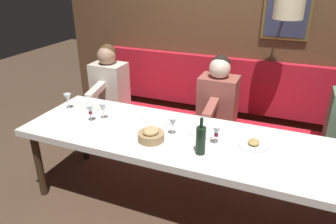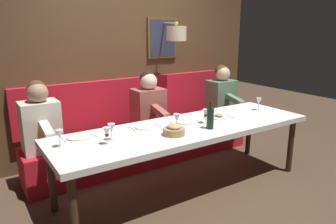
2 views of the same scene
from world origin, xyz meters
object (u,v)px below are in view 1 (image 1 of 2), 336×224
diner_middle (109,79)px  wine_glass_2 (68,98)px  wine_glass_4 (173,123)px  wine_glass_0 (90,110)px  dining_table (188,144)px  wine_glass_3 (103,108)px  wine_bottle (201,140)px  diner_near (218,95)px  bread_bowl (151,135)px  wine_glass_1 (216,132)px

diner_middle → wine_glass_2: 0.77m
wine_glass_2 → wine_glass_4: 1.18m
diner_middle → wine_glass_0: bearing=-157.5°
dining_table → wine_glass_0: (-0.05, 0.94, 0.17)m
wine_glass_3 → wine_bottle: wine_bottle is taller
diner_middle → wine_bottle: 1.84m
diner_near → diner_middle: bearing=90.0°
wine_glass_2 → wine_glass_4: (-0.12, -1.18, 0.00)m
dining_table → wine_glass_4: wine_glass_4 is taller
bread_bowl → diner_near: bearing=-16.3°
wine_glass_4 → bread_bowl: size_ratio=0.75×
diner_near → bread_bowl: (-1.04, 0.30, -0.03)m
diner_near → wine_glass_0: bearing=134.0°
diner_middle → wine_bottle: bearing=-126.1°
wine_glass_1 → wine_glass_4: size_ratio=1.00×
wine_glass_4 → wine_bottle: wine_bottle is taller
diner_middle → wine_glass_0: 1.01m
wine_glass_0 → dining_table: bearing=-86.9°
diner_middle → wine_glass_1: diner_middle is taller
wine_glass_0 → bread_bowl: wine_glass_0 is taller
wine_glass_0 → bread_bowl: bearing=-99.3°
wine_glass_2 → wine_bottle: 1.51m
wine_glass_0 → wine_glass_4: 0.80m
dining_table → wine_glass_4: (-0.01, 0.14, 0.18)m
diner_near → wine_glass_2: bearing=119.8°
wine_glass_0 → wine_glass_3: size_ratio=1.00×
wine_bottle → wine_glass_4: bearing=58.1°
wine_glass_1 → wine_glass_2: (0.14, 1.56, 0.00)m
wine_glass_2 → bread_bowl: size_ratio=0.75×
diner_middle → wine_glass_1: 1.81m
wine_glass_1 → bread_bowl: 0.53m
dining_table → diner_near: (0.88, -0.03, 0.13)m
diner_near → wine_glass_3: size_ratio=4.82×
wine_glass_2 → wine_glass_3: size_ratio=1.00×
diner_middle → wine_glass_2: diner_middle is taller
dining_table → wine_glass_1: size_ratio=17.93×
dining_table → diner_near: size_ratio=3.72×
wine_glass_3 → wine_bottle: size_ratio=0.55×
wine_glass_0 → wine_glass_4: same height
diner_near → wine_glass_4: diner_near is taller
wine_glass_0 → wine_glass_1: bearing=-88.9°
diner_near → wine_glass_1: (-0.91, -0.21, 0.04)m
wine_glass_1 → wine_glass_4: same height
dining_table → wine_glass_2: wine_glass_2 is taller
dining_table → diner_middle: diner_middle is taller
wine_bottle → wine_glass_2: bearing=78.2°
diner_middle → wine_glass_4: 1.48m
wine_glass_1 → wine_bottle: 0.19m
dining_table → diner_middle: bearing=56.3°
dining_table → wine_glass_2: bearing=85.2°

